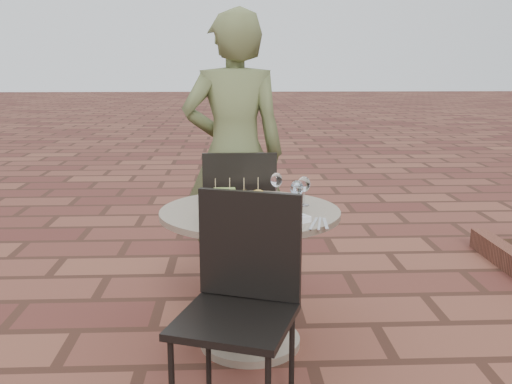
{
  "coord_description": "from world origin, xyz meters",
  "views": [
    {
      "loc": [
        -0.39,
        -2.53,
        1.43
      ],
      "look_at": [
        -0.27,
        0.22,
        0.82
      ],
      "focal_mm": 40.0,
      "sensor_mm": 36.0,
      "label": 1
    }
  ],
  "objects_px": {
    "chair_near": "(242,288)",
    "plate_salmon": "(225,199)",
    "chair_far": "(240,211)",
    "plate_tuna": "(276,217)",
    "cafe_table": "(250,257)",
    "diner": "(234,154)",
    "plate_sliders": "(237,204)"
  },
  "relations": [
    {
      "from": "chair_far",
      "to": "plate_salmon",
      "type": "height_order",
      "value": "chair_far"
    },
    {
      "from": "cafe_table",
      "to": "plate_salmon",
      "type": "height_order",
      "value": "plate_salmon"
    },
    {
      "from": "cafe_table",
      "to": "chair_far",
      "type": "xyz_separation_m",
      "value": [
        -0.04,
        0.67,
        0.07
      ]
    },
    {
      "from": "plate_salmon",
      "to": "plate_tuna",
      "type": "distance_m",
      "value": 0.43
    },
    {
      "from": "diner",
      "to": "plate_salmon",
      "type": "xyz_separation_m",
      "value": [
        -0.06,
        -0.65,
        -0.13
      ]
    },
    {
      "from": "chair_near",
      "to": "plate_sliders",
      "type": "bearing_deg",
      "value": 110.47
    },
    {
      "from": "plate_tuna",
      "to": "chair_near",
      "type": "bearing_deg",
      "value": -113.85
    },
    {
      "from": "chair_near",
      "to": "plate_tuna",
      "type": "distance_m",
      "value": 0.45
    },
    {
      "from": "cafe_table",
      "to": "chair_far",
      "type": "relative_size",
      "value": 0.97
    },
    {
      "from": "chair_far",
      "to": "plate_tuna",
      "type": "height_order",
      "value": "chair_far"
    },
    {
      "from": "diner",
      "to": "plate_salmon",
      "type": "height_order",
      "value": "diner"
    },
    {
      "from": "cafe_table",
      "to": "chair_far",
      "type": "bearing_deg",
      "value": 93.59
    },
    {
      "from": "plate_salmon",
      "to": "plate_tuna",
      "type": "relative_size",
      "value": 0.88
    },
    {
      "from": "cafe_table",
      "to": "plate_tuna",
      "type": "distance_m",
      "value": 0.35
    },
    {
      "from": "plate_salmon",
      "to": "chair_near",
      "type": "bearing_deg",
      "value": -84.25
    },
    {
      "from": "cafe_table",
      "to": "plate_salmon",
      "type": "bearing_deg",
      "value": 129.45
    },
    {
      "from": "diner",
      "to": "plate_sliders",
      "type": "distance_m",
      "value": 0.87
    },
    {
      "from": "diner",
      "to": "plate_sliders",
      "type": "bearing_deg",
      "value": 87.17
    },
    {
      "from": "chair_far",
      "to": "plate_sliders",
      "type": "xyz_separation_m",
      "value": [
        -0.02,
        -0.73,
        0.22
      ]
    },
    {
      "from": "chair_far",
      "to": "diner",
      "type": "height_order",
      "value": "diner"
    },
    {
      "from": "cafe_table",
      "to": "chair_near",
      "type": "xyz_separation_m",
      "value": [
        -0.05,
        -0.58,
        0.07
      ]
    },
    {
      "from": "plate_sliders",
      "to": "plate_tuna",
      "type": "bearing_deg",
      "value": -40.54
    },
    {
      "from": "chair_near",
      "to": "cafe_table",
      "type": "bearing_deg",
      "value": 103.9
    },
    {
      "from": "plate_sliders",
      "to": "cafe_table",
      "type": "bearing_deg",
      "value": 38.93
    },
    {
      "from": "plate_sliders",
      "to": "plate_tuna",
      "type": "xyz_separation_m",
      "value": [
        0.18,
        -0.15,
        -0.03
      ]
    },
    {
      "from": "diner",
      "to": "plate_salmon",
      "type": "distance_m",
      "value": 0.67
    },
    {
      "from": "chair_near",
      "to": "plate_tuna",
      "type": "bearing_deg",
      "value": 85.32
    },
    {
      "from": "cafe_table",
      "to": "chair_near",
      "type": "relative_size",
      "value": 0.97
    },
    {
      "from": "cafe_table",
      "to": "chair_far",
      "type": "height_order",
      "value": "chair_far"
    },
    {
      "from": "plate_sliders",
      "to": "plate_tuna",
      "type": "height_order",
      "value": "plate_sliders"
    },
    {
      "from": "chair_near",
      "to": "plate_salmon",
      "type": "bearing_deg",
      "value": 114.92
    },
    {
      "from": "diner",
      "to": "chair_near",
      "type": "bearing_deg",
      "value": 87.51
    }
  ]
}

